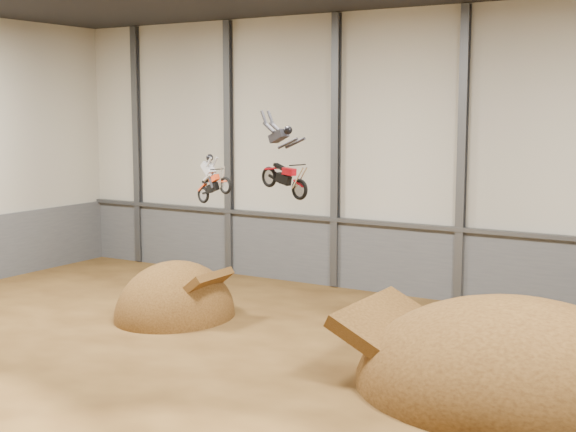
# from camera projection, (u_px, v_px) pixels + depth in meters

# --- Properties ---
(floor) EXTENTS (40.00, 40.00, 0.00)m
(floor) POSITION_uv_depth(u_px,v_px,m) (219.00, 379.00, 27.45)
(floor) COLOR #452C12
(floor) RESTS_ON ground
(back_wall) EXTENTS (40.00, 0.10, 14.00)m
(back_wall) POSITION_uv_depth(u_px,v_px,m) (398.00, 154.00, 39.25)
(back_wall) COLOR beige
(back_wall) RESTS_ON ground
(lower_band_back) EXTENTS (39.80, 0.18, 3.50)m
(lower_band_back) POSITION_uv_depth(u_px,v_px,m) (395.00, 260.00, 39.86)
(lower_band_back) COLOR #53565B
(lower_band_back) RESTS_ON ground
(steel_rail) EXTENTS (39.80, 0.35, 0.20)m
(steel_rail) POSITION_uv_depth(u_px,v_px,m) (394.00, 224.00, 39.49)
(steel_rail) COLOR #47494F
(steel_rail) RESTS_ON lower_band_back
(steel_column_0) EXTENTS (0.40, 0.36, 13.90)m
(steel_column_0) POSITION_uv_depth(u_px,v_px,m) (137.00, 146.00, 47.62)
(steel_column_0) COLOR #47494F
(steel_column_0) RESTS_ON ground
(steel_column_1) EXTENTS (0.40, 0.36, 13.90)m
(steel_column_1) POSITION_uv_depth(u_px,v_px,m) (229.00, 149.00, 44.21)
(steel_column_1) COLOR #47494F
(steel_column_1) RESTS_ON ground
(steel_column_2) EXTENTS (0.40, 0.36, 13.90)m
(steel_column_2) POSITION_uv_depth(u_px,v_px,m) (336.00, 152.00, 40.79)
(steel_column_2) COLOR #47494F
(steel_column_2) RESTS_ON ground
(steel_column_3) EXTENTS (0.40, 0.36, 13.90)m
(steel_column_3) POSITION_uv_depth(u_px,v_px,m) (462.00, 156.00, 37.37)
(steel_column_3) COLOR #47494F
(steel_column_3) RESTS_ON ground
(takeoff_ramp) EXTENTS (5.03, 5.81, 5.03)m
(takeoff_ramp) POSITION_uv_depth(u_px,v_px,m) (176.00, 317.00, 35.66)
(takeoff_ramp) COLOR #3F260F
(takeoff_ramp) RESTS_ON ground
(landing_ramp) EXTENTS (10.64, 9.41, 6.14)m
(landing_ramp) POSITION_uv_depth(u_px,v_px,m) (514.00, 391.00, 26.27)
(landing_ramp) COLOR #3F260F
(landing_ramp) RESTS_ON ground
(fmx_rider_a) EXTENTS (3.06, 1.60, 2.79)m
(fmx_rider_a) POSITION_uv_depth(u_px,v_px,m) (216.00, 174.00, 35.16)
(fmx_rider_a) COLOR #E8411A
(fmx_rider_b) EXTENTS (3.58, 1.76, 3.15)m
(fmx_rider_b) POSITION_uv_depth(u_px,v_px,m) (283.00, 155.00, 27.31)
(fmx_rider_b) COLOR #AA0913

